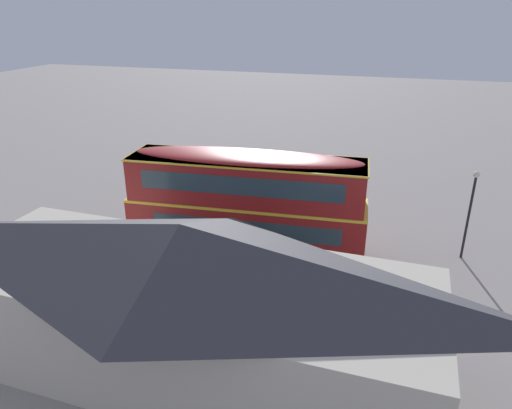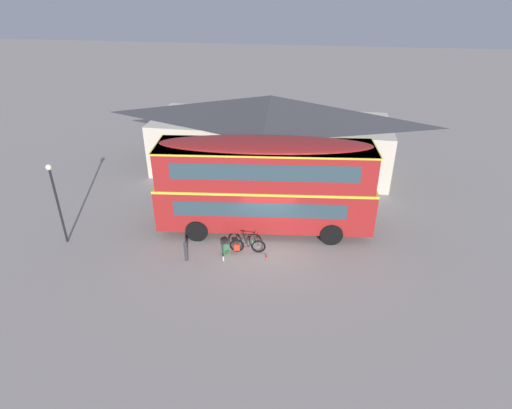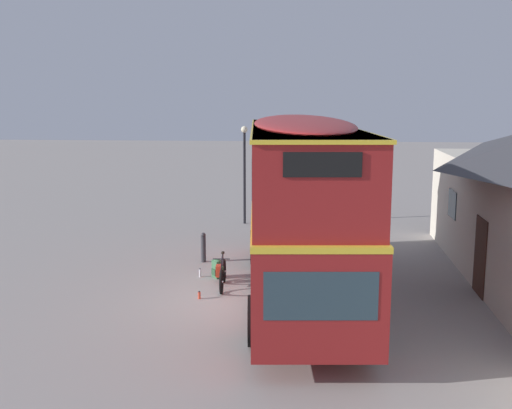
{
  "view_description": "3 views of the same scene",
  "coord_description": "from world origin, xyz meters",
  "px_view_note": "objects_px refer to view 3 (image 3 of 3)",
  "views": [
    {
      "loc": [
        -6.38,
        19.81,
        10.54
      ],
      "look_at": [
        -0.6,
        0.89,
        2.19
      ],
      "focal_mm": 33.17,
      "sensor_mm": 36.0,
      "label": 1
    },
    {
      "loc": [
        1.69,
        -17.2,
        11.87
      ],
      "look_at": [
        -0.69,
        0.91,
        1.73
      ],
      "focal_mm": 30.38,
      "sensor_mm": 36.0,
      "label": 2
    },
    {
      "loc": [
        15.22,
        1.6,
        5.23
      ],
      "look_at": [
        -1.99,
        0.21,
        2.2
      ],
      "focal_mm": 42.4,
      "sensor_mm": 36.0,
      "label": 3
    }
  ],
  "objects_px": {
    "water_bottle_red_squeeze": "(199,295)",
    "water_bottle_clear_plastic": "(200,273)",
    "touring_bicycle": "(222,275)",
    "backpack_on_ground": "(217,268)",
    "kerb_bollard": "(203,247)",
    "street_lamp": "(244,163)",
    "double_decker_bus": "(300,199)"
  },
  "relations": [
    {
      "from": "double_decker_bus",
      "to": "backpack_on_ground",
      "type": "height_order",
      "value": "double_decker_bus"
    },
    {
      "from": "touring_bicycle",
      "to": "water_bottle_clear_plastic",
      "type": "height_order",
      "value": "touring_bicycle"
    },
    {
      "from": "backpack_on_ground",
      "to": "water_bottle_red_squeeze",
      "type": "distance_m",
      "value": 1.96
    },
    {
      "from": "backpack_on_ground",
      "to": "water_bottle_clear_plastic",
      "type": "relative_size",
      "value": 2.18
    },
    {
      "from": "touring_bicycle",
      "to": "backpack_on_ground",
      "type": "bearing_deg",
      "value": -163.28
    },
    {
      "from": "water_bottle_red_squeeze",
      "to": "water_bottle_clear_plastic",
      "type": "distance_m",
      "value": 1.99
    },
    {
      "from": "water_bottle_clear_plastic",
      "to": "kerb_bollard",
      "type": "xyz_separation_m",
      "value": [
        -1.68,
        -0.18,
        0.38
      ]
    },
    {
      "from": "backpack_on_ground",
      "to": "street_lamp",
      "type": "distance_m",
      "value": 8.24
    },
    {
      "from": "double_decker_bus",
      "to": "water_bottle_clear_plastic",
      "type": "xyz_separation_m",
      "value": [
        -1.55,
        -2.95,
        -2.52
      ]
    },
    {
      "from": "water_bottle_clear_plastic",
      "to": "kerb_bollard",
      "type": "relative_size",
      "value": 0.27
    },
    {
      "from": "water_bottle_red_squeeze",
      "to": "water_bottle_clear_plastic",
      "type": "height_order",
      "value": "water_bottle_clear_plastic"
    },
    {
      "from": "touring_bicycle",
      "to": "street_lamp",
      "type": "xyz_separation_m",
      "value": [
        -8.84,
        -0.25,
        2.21
      ]
    },
    {
      "from": "double_decker_bus",
      "to": "water_bottle_red_squeeze",
      "type": "relative_size",
      "value": 51.17
    },
    {
      "from": "double_decker_bus",
      "to": "touring_bicycle",
      "type": "distance_m",
      "value": 3.19
    },
    {
      "from": "street_lamp",
      "to": "kerb_bollard",
      "type": "xyz_separation_m",
      "value": [
        6.21,
        -0.72,
        -2.08
      ]
    },
    {
      "from": "double_decker_bus",
      "to": "touring_bicycle",
      "type": "bearing_deg",
      "value": -105.75
    },
    {
      "from": "double_decker_bus",
      "to": "water_bottle_red_squeeze",
      "type": "distance_m",
      "value": 3.69
    },
    {
      "from": "water_bottle_clear_plastic",
      "to": "street_lamp",
      "type": "distance_m",
      "value": 8.28
    },
    {
      "from": "water_bottle_red_squeeze",
      "to": "water_bottle_clear_plastic",
      "type": "xyz_separation_m",
      "value": [
        -1.96,
        -0.32,
        0.03
      ]
    },
    {
      "from": "water_bottle_red_squeeze",
      "to": "street_lamp",
      "type": "bearing_deg",
      "value": 178.69
    },
    {
      "from": "street_lamp",
      "to": "backpack_on_ground",
      "type": "bearing_deg",
      "value": -0.21
    },
    {
      "from": "street_lamp",
      "to": "water_bottle_red_squeeze",
      "type": "bearing_deg",
      "value": -1.31
    },
    {
      "from": "water_bottle_clear_plastic",
      "to": "kerb_bollard",
      "type": "height_order",
      "value": "kerb_bollard"
    },
    {
      "from": "touring_bicycle",
      "to": "water_bottle_red_squeeze",
      "type": "xyz_separation_m",
      "value": [
        1.02,
        -0.47,
        -0.27
      ]
    },
    {
      "from": "touring_bicycle",
      "to": "water_bottle_red_squeeze",
      "type": "bearing_deg",
      "value": -24.94
    },
    {
      "from": "backpack_on_ground",
      "to": "kerb_bollard",
      "type": "bearing_deg",
      "value": -157.88
    },
    {
      "from": "double_decker_bus",
      "to": "street_lamp",
      "type": "relative_size",
      "value": 2.6
    },
    {
      "from": "touring_bicycle",
      "to": "double_decker_bus",
      "type": "bearing_deg",
      "value": 74.25
    },
    {
      "from": "touring_bicycle",
      "to": "backpack_on_ground",
      "type": "relative_size",
      "value": 2.97
    },
    {
      "from": "touring_bicycle",
      "to": "water_bottle_red_squeeze",
      "type": "distance_m",
      "value": 1.16
    },
    {
      "from": "backpack_on_ground",
      "to": "street_lamp",
      "type": "relative_size",
      "value": 0.14
    },
    {
      "from": "backpack_on_ground",
      "to": "water_bottle_clear_plastic",
      "type": "distance_m",
      "value": 0.54
    }
  ]
}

